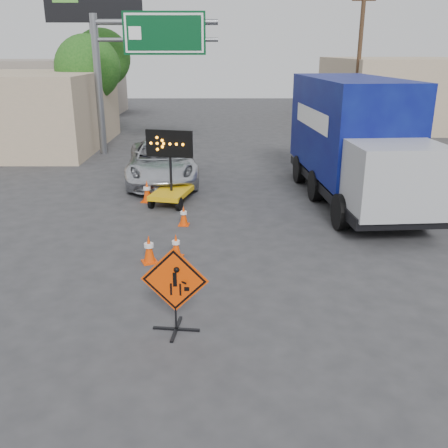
{
  "coord_description": "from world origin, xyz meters",
  "views": [
    {
      "loc": [
        -0.27,
        -7.86,
        5.11
      ],
      "look_at": [
        -0.25,
        2.06,
        1.65
      ],
      "focal_mm": 40.0,
      "sensor_mm": 36.0,
      "label": 1
    }
  ],
  "objects_px": {
    "box_truck": "(354,147)",
    "construction_sign": "(175,288)",
    "pickup_truck": "(162,162)",
    "arrow_board": "(171,188)"
  },
  "relations": [
    {
      "from": "box_truck",
      "to": "construction_sign",
      "type": "bearing_deg",
      "value": -125.9
    },
    {
      "from": "pickup_truck",
      "to": "box_truck",
      "type": "distance_m",
      "value": 7.66
    },
    {
      "from": "arrow_board",
      "to": "box_truck",
      "type": "relative_size",
      "value": 0.29
    },
    {
      "from": "pickup_truck",
      "to": "arrow_board",
      "type": "bearing_deg",
      "value": -84.46
    },
    {
      "from": "construction_sign",
      "to": "arrow_board",
      "type": "distance_m",
      "value": 8.42
    },
    {
      "from": "construction_sign",
      "to": "arrow_board",
      "type": "xyz_separation_m",
      "value": [
        -0.9,
        8.37,
        -0.31
      ]
    },
    {
      "from": "arrow_board",
      "to": "box_truck",
      "type": "height_order",
      "value": "box_truck"
    },
    {
      "from": "arrow_board",
      "to": "pickup_truck",
      "type": "relative_size",
      "value": 0.44
    },
    {
      "from": "arrow_board",
      "to": "box_truck",
      "type": "xyz_separation_m",
      "value": [
        6.38,
        0.5,
        1.32
      ]
    },
    {
      "from": "arrow_board",
      "to": "construction_sign",
      "type": "bearing_deg",
      "value": -69.94
    }
  ]
}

